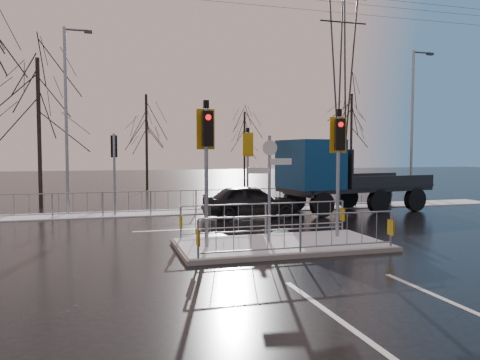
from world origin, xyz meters
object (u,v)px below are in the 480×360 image
object	(u,v)px
traffic_island	(281,234)
street_lamp_right	(413,120)
car_far_lane	(250,201)
flatbed_truck	(329,174)
street_lamp_left	(68,112)

from	to	relation	value
traffic_island	street_lamp_right	bearing A→B (deg)	38.73
car_far_lane	flatbed_truck	bearing A→B (deg)	-80.13
car_far_lane	street_lamp_right	bearing A→B (deg)	-73.28
street_lamp_left	car_far_lane	bearing A→B (deg)	-24.64
traffic_island	flatbed_truck	world-z (taller)	traffic_island
flatbed_truck	traffic_island	bearing A→B (deg)	-126.30
car_far_lane	flatbed_truck	size ratio (longest dim) A/B	0.55
street_lamp_right	flatbed_truck	bearing A→B (deg)	-161.64
traffic_island	flatbed_truck	distance (m)	8.28
traffic_island	car_far_lane	xyz separation A→B (m)	(0.97, 6.10, 0.30)
car_far_lane	street_lamp_left	xyz separation A→B (m)	(-7.39, 3.39, 3.80)
traffic_island	street_lamp_left	bearing A→B (deg)	124.07
traffic_island	street_lamp_right	distance (m)	14.14
street_lamp_right	car_far_lane	bearing A→B (deg)	-166.04
traffic_island	street_lamp_left	size ratio (longest dim) A/B	0.73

